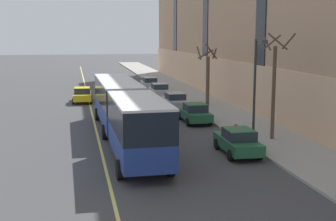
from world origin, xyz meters
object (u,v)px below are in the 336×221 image
(parked_car_green_0, at_px, (238,141))
(taxi_cab, at_px, (82,95))
(parked_car_green_2, at_px, (195,113))
(street_lamp, at_px, (256,80))
(parked_car_silver_1, at_px, (159,90))
(street_tree_far_uptown, at_px, (208,74))
(street_tree_mid_block, at_px, (274,83))
(parked_car_silver_5, at_px, (175,101))
(fire_hydrant, at_px, (236,128))
(city_bus, at_px, (124,110))
(parked_car_silver_4, at_px, (150,83))

(parked_car_green_0, bearing_deg, taxi_cab, 110.24)
(parked_car_green_2, relative_size, street_lamp, 0.67)
(parked_car_silver_1, relative_size, street_lamp, 0.67)
(taxi_cab, bearing_deg, parked_car_silver_1, 14.76)
(parked_car_green_2, relative_size, street_tree_far_uptown, 0.74)
(taxi_cab, bearing_deg, street_tree_mid_block, -59.51)
(street_tree_far_uptown, distance_m, street_lamp, 16.21)
(parked_car_silver_5, height_order, fire_hydrant, parked_car_silver_5)
(taxi_cab, bearing_deg, parked_car_green_0, -69.76)
(street_tree_far_uptown, bearing_deg, fire_hydrant, -97.27)
(parked_car_silver_1, xyz_separation_m, parked_car_green_2, (0.06, -15.22, 0.00))
(parked_car_silver_5, bearing_deg, street_tree_mid_block, -76.13)
(city_bus, distance_m, parked_car_green_2, 8.28)
(city_bus, distance_m, parked_car_green_0, 7.86)
(parked_car_silver_4, height_order, street_tree_far_uptown, street_tree_far_uptown)
(parked_car_silver_4, xyz_separation_m, taxi_cab, (-8.57, -9.50, -0.00))
(city_bus, xyz_separation_m, street_lamp, (7.99, -2.70, 2.07))
(taxi_cab, bearing_deg, parked_car_silver_5, -35.79)
(parked_car_green_0, height_order, fire_hydrant, parked_car_green_0)
(parked_car_silver_1, relative_size, taxi_cab, 1.01)
(parked_car_silver_5, bearing_deg, parked_car_silver_1, 89.68)
(street_lamp, bearing_deg, parked_car_green_0, -132.58)
(street_tree_mid_block, bearing_deg, street_lamp, -152.19)
(parked_car_silver_1, distance_m, street_lamp, 23.62)
(taxi_cab, distance_m, street_tree_far_uptown, 13.10)
(fire_hydrant, bearing_deg, city_bus, -176.38)
(parked_car_silver_1, height_order, parked_car_green_2, same)
(parked_car_green_0, xyz_separation_m, parked_car_silver_1, (-0.04, 25.30, -0.00))
(parked_car_green_2, height_order, street_tree_far_uptown, street_tree_far_uptown)
(parked_car_green_2, bearing_deg, fire_hydrant, -70.49)
(parked_car_green_2, xyz_separation_m, street_lamp, (1.82, -8.07, 3.41))
(parked_car_green_2, bearing_deg, parked_car_silver_4, 89.90)
(parked_car_green_0, bearing_deg, parked_car_green_2, 89.88)
(street_tree_far_uptown, bearing_deg, city_bus, -125.43)
(taxi_cab, relative_size, street_tree_far_uptown, 0.73)
(parked_car_green_0, bearing_deg, parked_car_silver_4, 89.89)
(city_bus, distance_m, parked_car_silver_5, 13.76)
(street_tree_mid_block, xyz_separation_m, street_lamp, (-1.56, -0.83, 0.34))
(parked_car_green_0, height_order, parked_car_silver_4, same)
(street_tree_far_uptown, bearing_deg, street_tree_mid_block, -89.92)
(city_bus, height_order, street_lamp, street_lamp)
(parked_car_green_2, relative_size, fire_hydrant, 6.13)
(parked_car_green_2, distance_m, taxi_cab, 15.54)
(city_bus, distance_m, parked_car_silver_1, 21.52)
(fire_hydrant, bearing_deg, street_lamp, -88.21)
(city_bus, bearing_deg, parked_car_silver_1, 73.50)
(city_bus, height_order, parked_car_silver_5, city_bus)
(parked_car_green_0, distance_m, street_lamp, 4.36)
(city_bus, bearing_deg, taxi_cab, 97.35)
(parked_car_silver_1, height_order, street_tree_mid_block, street_tree_mid_block)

